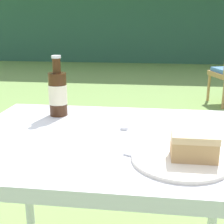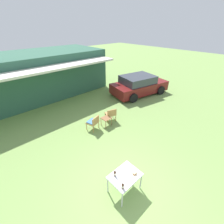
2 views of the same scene
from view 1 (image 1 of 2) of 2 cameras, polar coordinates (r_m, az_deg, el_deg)
name	(u,v)px [view 1 (image 1 of 2)]	position (r m, az deg, el deg)	size (l,w,h in m)	color
cabin_building	(151,8)	(10.36, 7.10, 18.39)	(11.03, 5.42, 2.92)	#2D5B47
patio_table	(108,156)	(1.02, -0.72, -8.13)	(0.92, 0.69, 0.71)	silver
cake_on_plate	(187,153)	(0.83, 13.50, -7.29)	(0.25, 0.25, 0.08)	silver
cola_bottle_near	(58,93)	(1.21, -9.87, 3.49)	(0.07, 0.07, 0.23)	#381E0F
fork	(156,161)	(0.82, 8.05, -8.93)	(0.18, 0.08, 0.01)	silver
loose_bottle_cap	(124,128)	(1.05, 2.27, -2.95)	(0.03, 0.03, 0.01)	silver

